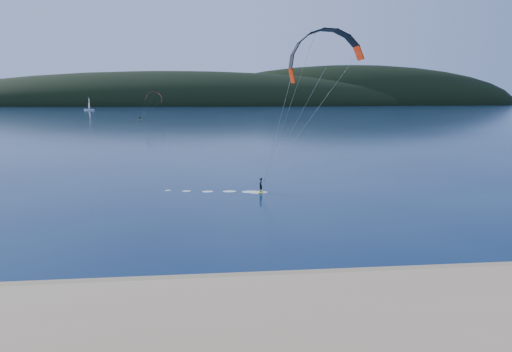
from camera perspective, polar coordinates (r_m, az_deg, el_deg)
The scene contains 6 objects.
ground at distance 20.64m, azimuth -6.11°, elevation -18.97°, with size 1800.00×1800.00×0.00m, color #071639.
wet_sand at distance 24.65m, azimuth -6.08°, elevation -13.80°, with size 220.00×2.50×0.10m.
headland at distance 763.41m, azimuth -5.86°, elevation 9.22°, with size 1200.00×310.00×140.00m.
kitesurfer_near at distance 43.51m, azimuth 8.55°, elevation 13.22°, with size 20.46×6.89×16.00m.
kitesurfer_far at distance 218.71m, azimuth -13.29°, elevation 9.65°, with size 12.67×6.61×12.97m.
sailboat at distance 429.78m, azimuth -21.01°, elevation 8.15°, with size 8.85×5.54×12.32m.
Camera 1 is at (0.25, -18.06, 9.98)m, focal length 30.54 mm.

